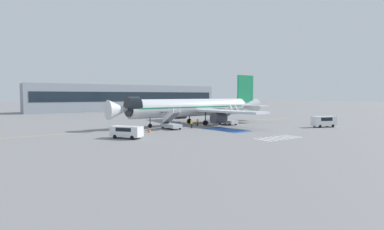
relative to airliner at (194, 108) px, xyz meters
The scene contains 20 objects.
ground_plane 3.95m from the airliner, 92.19° to the left, with size 600.00×600.00×0.00m, color slate.
apron_leadline_yellow 3.97m from the airliner, behind, with size 0.20×74.54×0.01m, color gold.
apron_stand_patch_blue 12.82m from the airliner, 93.30° to the right, with size 4.84×9.93×0.01m, color #2856A8.
apron_walkway_bar_0 26.02m from the airliner, 100.98° to the right, with size 0.44×3.60×0.01m, color silver.
apron_walkway_bar_1 25.82m from the airliner, 98.34° to the right, with size 0.44×3.60×0.01m, color silver.
apron_walkway_bar_2 25.68m from the airliner, 95.66° to the right, with size 0.44×3.60×0.01m, color silver.
apron_walkway_bar_3 25.59m from the airliner, 92.95° to the right, with size 0.44×3.60×0.01m, color silver.
apron_walkway_bar_4 25.56m from the airliner, 90.23° to the right, with size 0.44×3.60×0.01m, color silver.
apron_walkway_bar_5 25.58m from the airliner, 87.51° to the right, with size 0.44×3.60×0.01m, color silver.
apron_walkway_bar_6 25.66m from the airliner, 84.80° to the right, with size 0.44×3.60×0.01m, color silver.
airliner is the anchor object (origin of this frame).
boarding_stairs_forward 10.57m from the airliner, 151.86° to the right, with size 2.34×5.28×4.21m.
boarding_stairs_aft 8.17m from the airliner, 34.59° to the right, with size 2.34×5.28×4.45m.
fuel_tanker 28.03m from the airliner, 70.59° to the left, with size 3.36×10.48×3.55m.
service_van_0 24.72m from the airliner, 150.26° to the right, with size 4.43×5.18×1.93m.
service_van_1 28.03m from the airliner, 46.01° to the right, with size 5.48×3.37×2.32m.
ground_crew_0 8.26m from the airliner, 128.80° to the right, with size 0.49×0.42×1.85m.
ground_crew_1 4.36m from the airliner, 111.07° to the right, with size 0.47×0.46×1.62m.
traffic_cone_0 17.12m from the airliner, 153.75° to the right, with size 0.63×0.63×0.70m.
terminal_building 71.69m from the airliner, 79.12° to the left, with size 84.42×12.10×11.23m.
Camera 1 is at (-39.10, -56.79, 6.74)m, focal length 28.00 mm.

